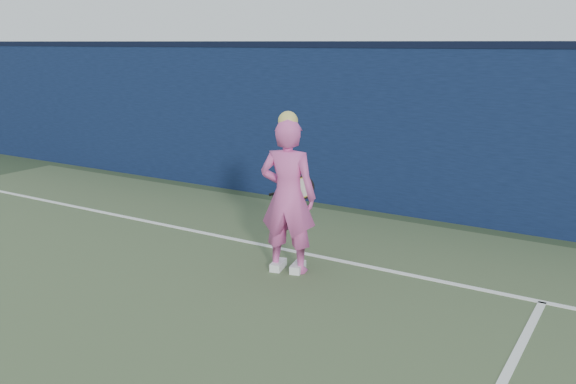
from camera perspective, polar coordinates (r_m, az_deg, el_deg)
The scene contains 4 objects.
backstop_wall at distance 10.48m, azimuth -1.02°, elevation 6.53°, with size 24.00×0.40×2.50m, color black.
wall_cap at distance 10.40m, azimuth -1.05°, elevation 13.66°, with size 24.00×0.42×0.10m, color black.
player at distance 6.88m, azimuth 0.00°, elevation -0.39°, with size 0.73×0.56×1.86m.
racket at distance 7.30m, azimuth 1.10°, elevation 0.36°, with size 0.54×0.25×0.30m.
Camera 1 is at (5.60, -2.26, 2.59)m, focal length 38.00 mm.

